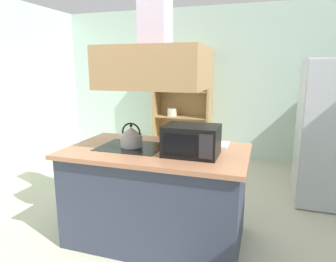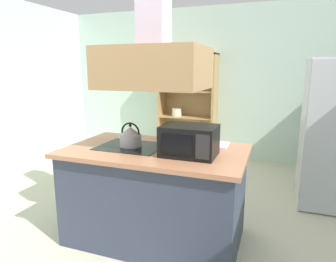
{
  "view_description": "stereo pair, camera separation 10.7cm",
  "coord_description": "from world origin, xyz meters",
  "px_view_note": "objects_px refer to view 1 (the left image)",
  "views": [
    {
      "loc": [
        0.9,
        -2.49,
        1.63
      ],
      "look_at": [
        -0.03,
        0.34,
        1.0
      ],
      "focal_mm": 31.76,
      "sensor_mm": 36.0,
      "label": 1
    },
    {
      "loc": [
        1.0,
        -2.46,
        1.63
      ],
      "look_at": [
        -0.03,
        0.34,
        1.0
      ],
      "focal_mm": 31.76,
      "sensor_mm": 36.0,
      "label": 2
    }
  ],
  "objects_px": {
    "cutting_board": "(210,144)",
    "kettle": "(131,137)",
    "microwave": "(192,140)",
    "dish_cabinet": "(183,112)"
  },
  "relations": [
    {
      "from": "dish_cabinet",
      "to": "microwave",
      "type": "bearing_deg",
      "value": -73.37
    },
    {
      "from": "dish_cabinet",
      "to": "kettle",
      "type": "bearing_deg",
      "value": -84.77
    },
    {
      "from": "cutting_board",
      "to": "kettle",
      "type": "bearing_deg",
      "value": -155.65
    },
    {
      "from": "kettle",
      "to": "microwave",
      "type": "height_order",
      "value": "microwave"
    },
    {
      "from": "dish_cabinet",
      "to": "cutting_board",
      "type": "relative_size",
      "value": 5.56
    },
    {
      "from": "cutting_board",
      "to": "dish_cabinet",
      "type": "bearing_deg",
      "value": 111.1
    },
    {
      "from": "dish_cabinet",
      "to": "kettle",
      "type": "height_order",
      "value": "dish_cabinet"
    },
    {
      "from": "cutting_board",
      "to": "microwave",
      "type": "xyz_separation_m",
      "value": [
        -0.09,
        -0.41,
        0.12
      ]
    },
    {
      "from": "kettle",
      "to": "microwave",
      "type": "relative_size",
      "value": 0.5
    },
    {
      "from": "kettle",
      "to": "microwave",
      "type": "distance_m",
      "value": 0.61
    }
  ]
}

